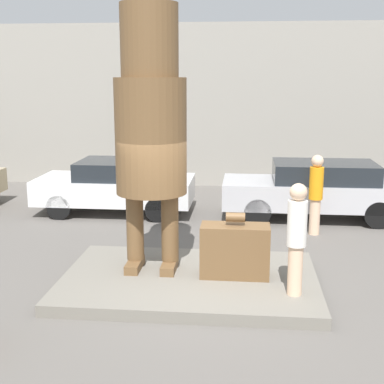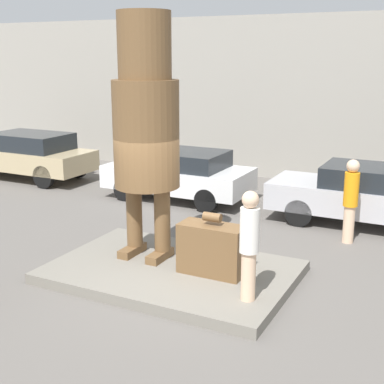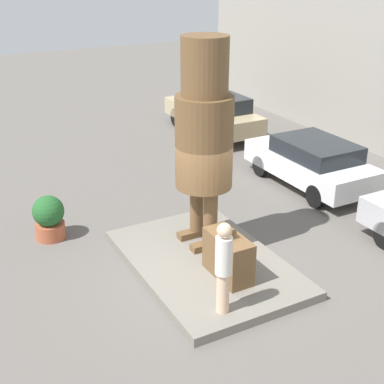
# 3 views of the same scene
# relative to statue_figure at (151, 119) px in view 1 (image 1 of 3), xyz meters

# --- Properties ---
(ground_plane) EXTENTS (60.00, 60.00, 0.00)m
(ground_plane) POSITION_rel_statue_figure_xyz_m (0.70, -0.34, -2.86)
(ground_plane) COLOR #605B56
(pedestal) EXTENTS (4.39, 2.93, 0.19)m
(pedestal) POSITION_rel_statue_figure_xyz_m (0.70, -0.34, -2.76)
(pedestal) COLOR slate
(pedestal) RESTS_ON ground_plane
(building_backdrop) EXTENTS (28.00, 0.60, 5.21)m
(building_backdrop) POSITION_rel_statue_figure_xyz_m (0.70, 8.59, -0.25)
(building_backdrop) COLOR gray
(building_backdrop) RESTS_ON ground_plane
(statue_figure) EXTENTS (1.23, 1.23, 4.55)m
(statue_figure) POSITION_rel_statue_figure_xyz_m (0.00, 0.00, 0.00)
(statue_figure) COLOR brown
(statue_figure) RESTS_ON pedestal
(giant_suitcase) EXTENTS (1.18, 0.53, 1.13)m
(giant_suitcase) POSITION_rel_statue_figure_xyz_m (1.47, -0.26, -2.20)
(giant_suitcase) COLOR brown
(giant_suitcase) RESTS_ON pedestal
(tourist) EXTENTS (0.31, 0.31, 1.80)m
(tourist) POSITION_rel_statue_figure_xyz_m (2.43, -0.97, -1.68)
(tourist) COLOR beige
(tourist) RESTS_ON pedestal
(parked_car_white) EXTENTS (4.09, 1.81, 1.41)m
(parked_car_white) POSITION_rel_statue_figure_xyz_m (-1.74, 4.54, -2.10)
(parked_car_white) COLOR silver
(parked_car_white) RESTS_ON ground_plane
(parked_car_silver) EXTENTS (4.60, 1.72, 1.45)m
(parked_car_silver) POSITION_rel_statue_figure_xyz_m (3.43, 4.45, -2.07)
(parked_car_silver) COLOR #B7B7BC
(parked_car_silver) RESTS_ON ground_plane
(worker_hivis) EXTENTS (0.31, 0.31, 1.85)m
(worker_hivis) POSITION_rel_statue_figure_xyz_m (3.23, 3.05, -1.84)
(worker_hivis) COLOR beige
(worker_hivis) RESTS_ON ground_plane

